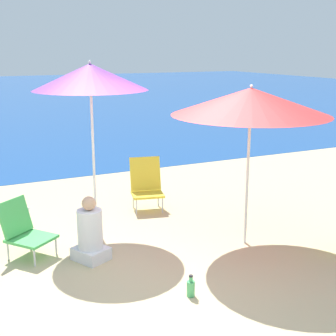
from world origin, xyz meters
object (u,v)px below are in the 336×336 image
Objects in this scene: water_bottle at (191,288)px; beach_umbrella_red at (251,102)px; seagull at (21,213)px; beach_umbrella_purple at (90,77)px; beach_chair_yellow at (146,183)px; beach_chair_green at (24,229)px; person_seated_near at (90,235)px.

beach_umbrella_red is at bearing 35.19° from water_bottle.
seagull is at bearing 112.71° from water_bottle.
beach_umbrella_red is 0.88× the size of beach_umbrella_purple.
beach_umbrella_red is at bearing -37.79° from beach_umbrella_purple.
beach_chair_yellow is (1.05, 0.59, -1.78)m from beach_umbrella_purple.
seagull is at bearing 138.88° from beach_umbrella_purple.
beach_umbrella_red is 7.99× the size of seagull.
beach_umbrella_purple reaches higher than seagull.
beach_chair_green is at bearing -96.36° from seagull.
person_seated_near is (-2.06, 0.39, -1.60)m from beach_umbrella_red.
beach_chair_yellow is 2.96m from water_bottle.
beach_umbrella_red is 2.84× the size of beach_chair_green.
beach_umbrella_red is 2.54× the size of beach_chair_yellow.
person_seated_near is (-0.35, -0.94, -1.88)m from beach_umbrella_purple.
person_seated_near reaches higher than seagull.
beach_umbrella_purple is at bearing 42.41° from person_seated_near.
person_seated_near is at bearing -71.58° from seagull.
beach_umbrella_red is 2.58× the size of person_seated_near.
beach_chair_yellow is at bearing 29.19° from beach_umbrella_purple.
seagull is (-0.59, 1.76, -0.20)m from person_seated_near.
beach_chair_yellow is 2.02m from seagull.
beach_chair_green is at bearing 119.00° from person_seated_near.
water_bottle is at bearing -67.29° from seagull.
water_bottle is (-0.69, -2.86, -0.34)m from beach_chair_yellow.
beach_umbrella_red reaches higher than beach_chair_green.
beach_umbrella_purple is 2.88× the size of beach_chair_yellow.
beach_umbrella_purple is 2.19m from beach_chair_green.
seagull is (-1.30, 3.10, 0.04)m from water_bottle.
beach_chair_green is at bearing 162.54° from beach_umbrella_red.
beach_chair_green is 2.37m from beach_chair_yellow.
beach_umbrella_purple reaches higher than beach_chair_green.
beach_umbrella_purple is at bearing -41.12° from seagull.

